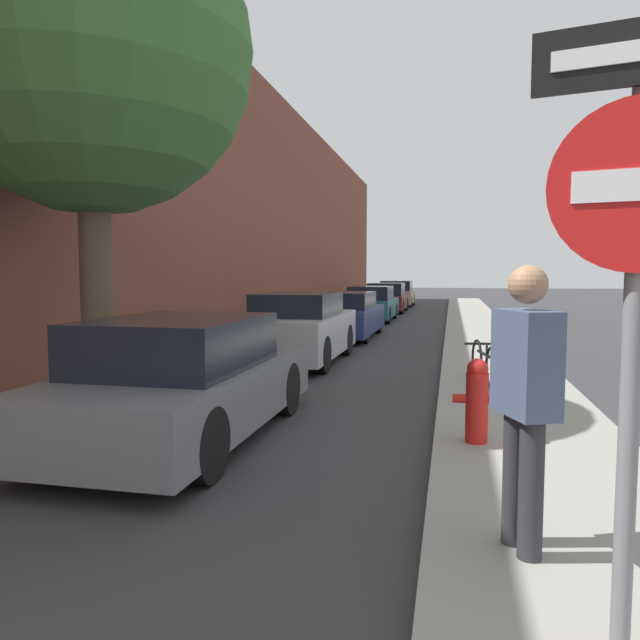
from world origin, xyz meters
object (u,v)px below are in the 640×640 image
street_tree_near (90,52)px  bicycle (484,362)px  parked_car_navy (342,315)px  parked_car_champagne (397,294)px  pedestrian (525,392)px  traffic_sign_post (636,277)px  parked_car_teal (371,304)px  parked_car_grey (184,381)px  fire_hydrant (477,399)px  parked_car_silver (300,329)px  parked_car_maroon (387,298)px

street_tree_near → bicycle: street_tree_near is taller
parked_car_navy → parked_car_champagne: (0.06, 16.37, 0.04)m
street_tree_near → pedestrian: size_ratio=3.65×
traffic_sign_post → pedestrian: size_ratio=1.45×
parked_car_teal → parked_car_grey: bearing=-89.5°
pedestrian → parked_car_champagne: bearing=164.5°
fire_hydrant → parked_car_champagne: bearing=96.9°
parked_car_champagne → street_tree_near: street_tree_near is taller
parked_car_silver → parked_car_champagne: parked_car_silver is taller
street_tree_near → fire_hydrant: 6.14m
parked_car_navy → parked_car_teal: bearing=89.6°
parked_car_navy → street_tree_near: street_tree_near is taller
parked_car_maroon → traffic_sign_post: traffic_sign_post is taller
parked_car_navy → parked_car_maroon: parked_car_maroon is taller
parked_car_silver → parked_car_maroon: (0.04, 16.09, -0.04)m
parked_car_teal → parked_car_maroon: size_ratio=1.03×
parked_car_grey → street_tree_near: 4.23m
parked_car_champagne → traffic_sign_post: 30.82m
street_tree_near → pedestrian: (4.82, -2.89, -3.42)m
bicycle → parked_car_silver: bearing=137.4°
parked_car_navy → parked_car_champagne: parked_car_champagne is taller
parked_car_grey → parked_car_navy: (-0.18, 10.54, -0.01)m
parked_car_grey → parked_car_maroon: parked_car_maroon is taller
street_tree_near → bicycle: (4.88, 2.79, -4.09)m
parked_car_navy → traffic_sign_post: (3.67, -14.22, 1.19)m
pedestrian → parked_car_teal: bearing=168.2°
parked_car_champagne → fire_hydrant: bearing=-83.1°
pedestrian → fire_hydrant: bearing=162.1°
street_tree_near → parked_car_maroon: bearing=86.3°
street_tree_near → bicycle: bearing=29.8°
traffic_sign_post → pedestrian: (-0.18, 1.47, -0.71)m
parked_car_silver → fire_hydrant: size_ratio=4.63×
bicycle → parked_car_grey: bearing=-144.8°
parked_car_teal → parked_car_champagne: parked_car_champagne is taller
parked_car_silver → fire_hydrant: (3.30, -5.54, -0.13)m
street_tree_near → bicycle: size_ratio=4.16×
parked_car_champagne → street_tree_near: bearing=-93.0°
parked_car_teal → traffic_sign_post: traffic_sign_post is taller
parked_car_navy → parked_car_champagne: 16.37m
traffic_sign_post → bicycle: bearing=102.7°
parked_car_maroon → parked_car_champagne: bearing=89.9°
fire_hydrant → traffic_sign_post: traffic_sign_post is taller
parked_car_navy → parked_car_maroon: 11.23m
street_tree_near → fire_hydrant: street_tree_near is taller
parked_car_grey → parked_car_navy: 10.54m
parked_car_navy → pedestrian: bearing=-74.7°
fire_hydrant → traffic_sign_post: size_ratio=0.33×
parked_car_navy → fire_hydrant: (3.32, -10.40, -0.07)m
fire_hydrant → pedestrian: size_ratio=0.49×
parked_car_teal → traffic_sign_post: (3.63, -20.20, 1.18)m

